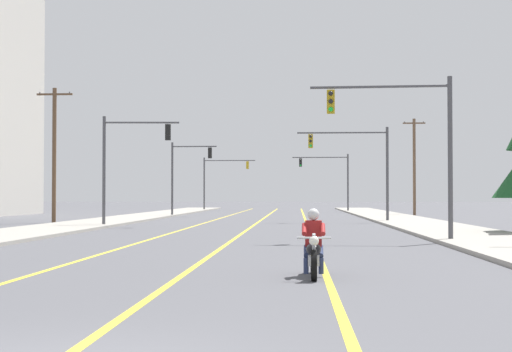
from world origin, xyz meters
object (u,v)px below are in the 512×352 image
traffic_signal_near_right (409,132)px  traffic_signal_mid_right (360,158)px  traffic_signal_far_right (331,173)px  motorcycle_with_rider (313,249)px  traffic_signal_near_left (126,154)px  traffic_signal_far_left (219,175)px  utility_pole_left_near (54,152)px  utility_pole_right_far (414,165)px  traffic_signal_mid_left (185,168)px

traffic_signal_near_right → traffic_signal_mid_right: 21.26m
traffic_signal_near_right → traffic_signal_far_right: (-0.45, 53.72, 0.04)m
motorcycle_with_rider → traffic_signal_near_left: (-9.95, 26.15, 3.48)m
traffic_signal_near_left → traffic_signal_far_left: same height
traffic_signal_near_right → traffic_signal_far_left: size_ratio=1.00×
motorcycle_with_rider → utility_pole_left_near: utility_pole_left_near is taller
traffic_signal_far_left → utility_pole_left_near: bearing=-98.8°
traffic_signal_mid_right → traffic_signal_far_right: (-0.42, 32.46, 0.01)m
utility_pole_right_far → traffic_signal_mid_left: bearing=-166.0°
utility_pole_right_far → traffic_signal_near_left: bearing=-127.5°
traffic_signal_mid_left → traffic_signal_near_left: bearing=-90.7°
motorcycle_with_rider → traffic_signal_near_left: 28.19m
traffic_signal_near_right → traffic_signal_mid_left: 37.39m
traffic_signal_near_right → traffic_signal_mid_right: size_ratio=1.00×
traffic_signal_mid_right → utility_pole_left_near: size_ratio=0.72×
motorcycle_with_rider → traffic_signal_far_left: size_ratio=0.35×
traffic_signal_near_left → traffic_signal_mid_right: 15.71m
traffic_signal_near_left → utility_pole_left_near: (-5.83, 5.51, 0.46)m
traffic_signal_near_right → traffic_signal_far_left: (-13.20, 60.59, 0.05)m
traffic_signal_mid_right → utility_pole_left_near: (-19.59, -2.08, 0.36)m
traffic_signal_far_right → traffic_signal_far_left: same height
traffic_signal_far_right → traffic_signal_near_right: bearing=-89.5°
traffic_signal_near_left → traffic_signal_mid_right: bearing=28.9°
traffic_signal_far_right → motorcycle_with_rider: bearing=-92.9°
motorcycle_with_rider → utility_pole_right_far: size_ratio=0.26×
traffic_signal_mid_left → traffic_signal_far_left: bearing=89.3°
motorcycle_with_rider → traffic_signal_far_right: (3.39, 66.20, 3.58)m
motorcycle_with_rider → utility_pole_left_near: (-15.78, 31.65, 3.94)m
traffic_signal_near_left → utility_pole_left_near: size_ratio=0.72×
traffic_signal_mid_right → traffic_signal_far_left: same height
traffic_signal_near_right → traffic_signal_mid_left: size_ratio=1.00×
traffic_signal_mid_left → utility_pole_left_near: utility_pole_left_near is taller
traffic_signal_near_right → traffic_signal_far_right: 53.72m
traffic_signal_near_left → utility_pole_right_far: bearing=52.5°
traffic_signal_far_right → traffic_signal_far_left: 14.48m
traffic_signal_mid_left → utility_pole_left_near: size_ratio=0.72×
traffic_signal_mid_right → traffic_signal_near_right: bearing=-89.9°
motorcycle_with_rider → traffic_signal_far_right: 66.39m
utility_pole_left_near → utility_pole_right_far: size_ratio=1.00×
motorcycle_with_rider → traffic_signal_near_right: bearing=72.9°
traffic_signal_mid_right → utility_pole_right_far: bearing=71.2°
utility_pole_right_far → utility_pole_left_near: bearing=-141.5°
utility_pole_right_far → motorcycle_with_rider: bearing=-100.9°
traffic_signal_mid_left → utility_pole_left_near: (-6.09, -15.68, 0.49)m
traffic_signal_mid_right → traffic_signal_far_right: bearing=90.7°
motorcycle_with_rider → traffic_signal_mid_left: bearing=101.6°
motorcycle_with_rider → traffic_signal_near_left: traffic_signal_near_left is taller
traffic_signal_far_right → utility_pole_right_far: (6.72, -13.92, 0.31)m
motorcycle_with_rider → traffic_signal_far_right: traffic_signal_far_right is taller
traffic_signal_near_left → utility_pole_right_far: (20.06, 26.14, 0.42)m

